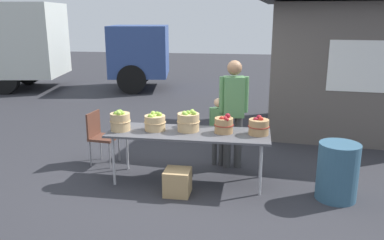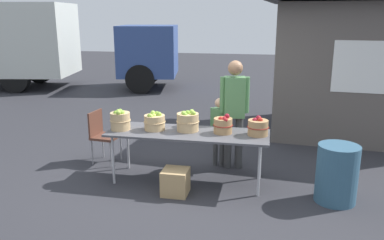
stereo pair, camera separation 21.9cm
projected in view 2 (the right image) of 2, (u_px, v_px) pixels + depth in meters
The scene contains 14 objects.
ground_plane at pixel (188, 181), 5.80m from camera, with size 40.00×40.00×0.00m, color #2D2D33.
market_table at pixel (188, 135), 5.62m from camera, with size 2.30×0.76×0.75m.
apple_basket_green_0 at pixel (120, 120), 5.70m from camera, with size 0.30×0.30×0.31m.
apple_basket_green_1 at pixel (155, 122), 5.70m from camera, with size 0.32×0.32×0.27m.
apple_basket_green_2 at pixel (188, 121), 5.64m from camera, with size 0.33×0.33×0.31m.
apple_basket_red_0 at pixel (223, 125), 5.53m from camera, with size 0.28×0.28×0.28m.
apple_basket_red_1 at pixel (258, 127), 5.44m from camera, with size 0.30×0.30×0.27m.
vendor_adult at pixel (234, 106), 6.06m from camera, with size 0.45×0.28×1.71m.
child_customer at pixel (219, 127), 6.24m from camera, with size 0.29×0.18×1.11m.
box_truck at pixel (40, 43), 12.97m from camera, with size 7.95×3.43×2.75m.
food_kiosk at pixel (355, 66), 7.91m from camera, with size 3.73×3.18×2.74m.
folding_chair at pixel (102, 132), 6.44m from camera, with size 0.44×0.44×0.86m.
trash_barrel at pixel (337, 174), 5.07m from camera, with size 0.53×0.53×0.77m, color #335972.
produce_crate at pixel (175, 182), 5.34m from camera, with size 0.35×0.35×0.35m, color tan.
Camera 2 is at (1.12, -5.26, 2.36)m, focal length 36.83 mm.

